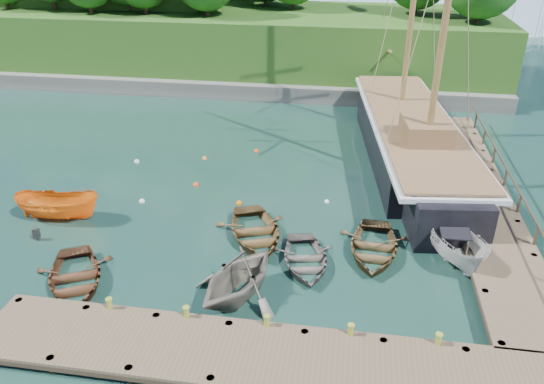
{
  "coord_description": "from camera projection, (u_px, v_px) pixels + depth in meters",
  "views": [
    {
      "loc": [
        4.5,
        -19.61,
        13.77
      ],
      "look_at": [
        0.97,
        2.55,
        2.0
      ],
      "focal_mm": 35.0,
      "sensor_mm": 36.0,
      "label": 1
    }
  ],
  "objects": [
    {
      "name": "mooring_buoy_3",
      "position": [
        327.0,
        202.0,
        28.59
      ],
      "size": [
        0.28,
        0.28,
        0.28
      ],
      "primitive_type": "sphere",
      "color": "white",
      "rests_on": "ground"
    },
    {
      "name": "bollard_4",
      "position": [
        435.0,
        357.0,
        18.6
      ],
      "size": [
        0.26,
        0.26,
        0.45
      ],
      "primitive_type": "cylinder",
      "color": "olive",
      "rests_on": "ground"
    },
    {
      "name": "mooring_buoy_0",
      "position": [
        142.0,
        202.0,
        28.63
      ],
      "size": [
        0.33,
        0.33,
        0.33
      ],
      "primitive_type": "sphere",
      "color": "white",
      "rests_on": "ground"
    },
    {
      "name": "rowboat_3",
      "position": [
        305.0,
        265.0,
        23.46
      ],
      "size": [
        3.67,
        4.55,
        0.83
      ],
      "primitive_type": "imported",
      "rotation": [
        0.0,
        0.0,
        0.22
      ],
      "color": "#5D554F",
      "rests_on": "ground"
    },
    {
      "name": "dock_near",
      "position": [
        260.0,
        357.0,
        18.01
      ],
      "size": [
        20.0,
        3.2,
        1.1
      ],
      "color": "brown",
      "rests_on": "ground"
    },
    {
      "name": "rowboat_2",
      "position": [
        255.0,
        239.0,
        25.37
      ],
      "size": [
        4.93,
        5.71,
        0.99
      ],
      "primitive_type": "imported",
      "rotation": [
        0.0,
        0.0,
        0.37
      ],
      "color": "brown",
      "rests_on": "ground"
    },
    {
      "name": "headland",
      "position": [
        177.0,
        11.0,
        50.83
      ],
      "size": [
        51.0,
        19.31,
        12.9
      ],
      "color": "#474744",
      "rests_on": "ground"
    },
    {
      "name": "mooring_buoy_5",
      "position": [
        257.0,
        152.0,
        34.7
      ],
      "size": [
        0.32,
        0.32,
        0.32
      ],
      "primitive_type": "sphere",
      "color": "#F3590B",
      "rests_on": "ground"
    },
    {
      "name": "rowboat_0",
      "position": [
        76.0,
        285.0,
        22.21
      ],
      "size": [
        4.97,
        5.52,
        0.94
      ],
      "primitive_type": "imported",
      "rotation": [
        0.0,
        0.0,
        0.48
      ],
      "color": "#4F2F1C",
      "rests_on": "ground"
    },
    {
      "name": "rowboat_4",
      "position": [
        372.0,
        254.0,
        24.25
      ],
      "size": [
        3.52,
        4.75,
        0.95
      ],
      "primitive_type": "imported",
      "rotation": [
        0.0,
        0.0,
        -0.06
      ],
      "color": "brown",
      "rests_on": "ground"
    },
    {
      "name": "dock_east",
      "position": [
        478.0,
        194.0,
        28.49
      ],
      "size": [
        3.2,
        24.0,
        1.1
      ],
      "color": "brown",
      "rests_on": "ground"
    },
    {
      "name": "bollard_3",
      "position": [
        349.0,
        347.0,
        19.02
      ],
      "size": [
        0.26,
        0.26,
        0.45
      ],
      "primitive_type": "cylinder",
      "color": "olive",
      "rests_on": "ground"
    },
    {
      "name": "bollard_2",
      "position": [
        267.0,
        338.0,
        19.44
      ],
      "size": [
        0.26,
        0.26,
        0.45
      ],
      "primitive_type": "cylinder",
      "color": "olive",
      "rests_on": "ground"
    },
    {
      "name": "ground",
      "position": [
        242.0,
        255.0,
        24.17
      ],
      "size": [
        160.0,
        160.0,
        0.0
      ],
      "primitive_type": "plane",
      "color": "#173629",
      "rests_on": "ground"
    },
    {
      "name": "cabin_boat_white",
      "position": [
        450.0,
        257.0,
        24.0
      ],
      "size": [
        3.28,
        5.2,
        1.88
      ],
      "primitive_type": "imported",
      "rotation": [
        0.0,
        0.0,
        0.32
      ],
      "color": "beige",
      "rests_on": "ground"
    },
    {
      "name": "mooring_buoy_2",
      "position": [
        239.0,
        204.0,
        28.43
      ],
      "size": [
        0.33,
        0.33,
        0.33
      ],
      "primitive_type": "sphere",
      "color": "orange",
      "rests_on": "ground"
    },
    {
      "name": "schooner",
      "position": [
        410.0,
        143.0,
        33.13
      ],
      "size": [
        7.3,
        27.6,
        20.26
      ],
      "rotation": [
        0.0,
        0.0,
        0.12
      ],
      "color": "black",
      "rests_on": "ground"
    },
    {
      "name": "mooring_buoy_1",
      "position": [
        196.0,
        185.0,
        30.36
      ],
      "size": [
        0.36,
        0.36,
        0.36
      ],
      "primitive_type": "sphere",
      "color": "#E84B1A",
      "rests_on": "ground"
    },
    {
      "name": "motorboat_orange",
      "position": [
        61.0,
        219.0,
        27.04
      ],
      "size": [
        4.47,
        1.93,
        1.69
      ],
      "primitive_type": "imported",
      "rotation": [
        0.0,
        0.0,
        1.64
      ],
      "color": "orange",
      "rests_on": "ground"
    },
    {
      "name": "rowboat_1",
      "position": [
        239.0,
        297.0,
        21.53
      ],
      "size": [
        5.27,
        5.57,
        2.32
      ],
      "primitive_type": "imported",
      "rotation": [
        0.0,
        0.0,
        -0.42
      ],
      "color": "slate",
      "rests_on": "ground"
    },
    {
      "name": "mooring_buoy_6",
      "position": [
        137.0,
        162.0,
        33.22
      ],
      "size": [
        0.35,
        0.35,
        0.35
      ],
      "primitive_type": "sphere",
      "color": "silver",
      "rests_on": "ground"
    },
    {
      "name": "bollard_1",
      "position": [
        188.0,
        329.0,
        19.85
      ],
      "size": [
        0.26,
        0.26,
        0.45
      ],
      "primitive_type": "cylinder",
      "color": "olive",
      "rests_on": "ground"
    },
    {
      "name": "mooring_buoy_4",
      "position": [
        205.0,
        159.0,
        33.66
      ],
      "size": [
        0.32,
        0.32,
        0.32
      ],
      "primitive_type": "sphere",
      "color": "orange",
      "rests_on": "ground"
    },
    {
      "name": "bollard_0",
      "position": [
        112.0,
        320.0,
        20.27
      ],
      "size": [
        0.26,
        0.26,
        0.45
      ],
      "primitive_type": "cylinder",
      "color": "olive",
      "rests_on": "ground"
    }
  ]
}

